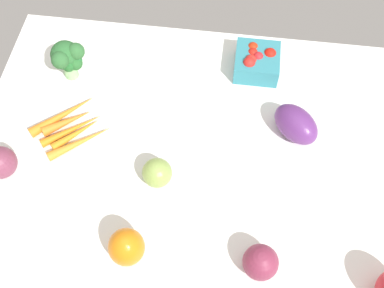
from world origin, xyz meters
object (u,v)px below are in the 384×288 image
(berry_basket, at_px, (257,61))
(heirloom_tomato_green, at_px, (157,173))
(red_onion_near_basket, at_px, (0,163))
(broccoli_head, at_px, (68,58))
(eggplant, at_px, (296,124))
(carrot_bunch, at_px, (71,127))
(red_onion_center, at_px, (260,262))
(bell_pepper_orange, at_px, (126,247))

(berry_basket, relative_size, heirloom_tomato_green, 1.67)
(heirloom_tomato_green, bearing_deg, red_onion_near_basket, -176.59)
(broccoli_head, bearing_deg, eggplant, -10.03)
(carrot_bunch, distance_m, heirloom_tomato_green, 0.25)
(broccoli_head, relative_size, heirloom_tomato_green, 1.70)
(carrot_bunch, distance_m, broccoli_head, 0.17)
(carrot_bunch, xyz_separation_m, berry_basket, (0.43, 0.24, 0.02))
(red_onion_center, height_order, heirloom_tomato_green, red_onion_center)
(carrot_bunch, relative_size, berry_basket, 1.81)
(bell_pepper_orange, xyz_separation_m, heirloom_tomato_green, (0.03, 0.18, -0.01))
(berry_basket, distance_m, heirloom_tomato_green, 0.41)
(red_onion_near_basket, bearing_deg, carrot_bunch, 46.64)
(bell_pepper_orange, bearing_deg, red_onion_near_basket, 153.70)
(carrot_bunch, height_order, berry_basket, berry_basket)
(bell_pepper_orange, distance_m, red_onion_near_basket, 0.36)
(red_onion_center, bearing_deg, berry_basket, 94.04)
(eggplant, bearing_deg, heirloom_tomato_green, 72.77)
(broccoli_head, height_order, red_onion_near_basket, broccoli_head)
(red_onion_center, height_order, berry_basket, red_onion_center)
(red_onion_center, bearing_deg, carrot_bunch, 148.98)
(eggplant, bearing_deg, red_onion_near_basket, 59.97)
(carrot_bunch, height_order, broccoli_head, broccoli_head)
(carrot_bunch, bearing_deg, eggplant, 6.20)
(bell_pepper_orange, bearing_deg, broccoli_head, 117.72)
(carrot_bunch, distance_m, bell_pepper_orange, 0.35)
(carrot_bunch, height_order, red_onion_center, red_onion_center)
(eggplant, bearing_deg, berry_basket, -17.43)
(red_onion_near_basket, bearing_deg, broccoli_head, 73.29)
(carrot_bunch, xyz_separation_m, eggplant, (0.53, 0.06, 0.03))
(carrot_bunch, bearing_deg, red_onion_near_basket, -133.36)
(bell_pepper_orange, xyz_separation_m, red_onion_near_basket, (-0.32, 0.16, -0.01))
(red_onion_center, relative_size, bell_pepper_orange, 0.81)
(berry_basket, height_order, red_onion_near_basket, red_onion_near_basket)
(carrot_bunch, bearing_deg, bell_pepper_orange, -55.35)
(red_onion_near_basket, bearing_deg, heirloom_tomato_green, 3.41)
(red_onion_near_basket, bearing_deg, bell_pepper_orange, -26.30)
(red_onion_center, height_order, eggplant, eggplant)
(broccoli_head, bearing_deg, bell_pepper_orange, -62.28)
(eggplant, bearing_deg, bell_pepper_orange, 89.98)
(carrot_bunch, height_order, eggplant, eggplant)
(carrot_bunch, xyz_separation_m, bell_pepper_orange, (0.20, -0.29, 0.03))
(berry_basket, height_order, bell_pepper_orange, bell_pepper_orange)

